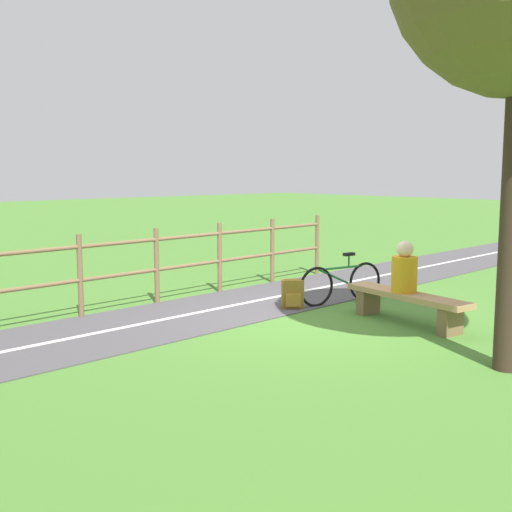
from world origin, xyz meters
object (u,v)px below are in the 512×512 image
(bench, at_px, (407,302))
(backpack, at_px, (293,295))
(bicycle, at_px, (341,283))
(person_seated, at_px, (404,270))

(bench, bearing_deg, backpack, 23.37)
(bench, relative_size, backpack, 4.51)
(backpack, bearing_deg, bench, -165.86)
(bicycle, distance_m, backpack, 0.91)
(bicycle, bearing_deg, bench, 87.53)
(person_seated, distance_m, backpack, 1.87)
(bench, bearing_deg, person_seated, 0.00)
(bench, height_order, person_seated, person_seated)
(bicycle, bearing_deg, backpack, -5.33)
(bench, distance_m, person_seated, 0.45)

